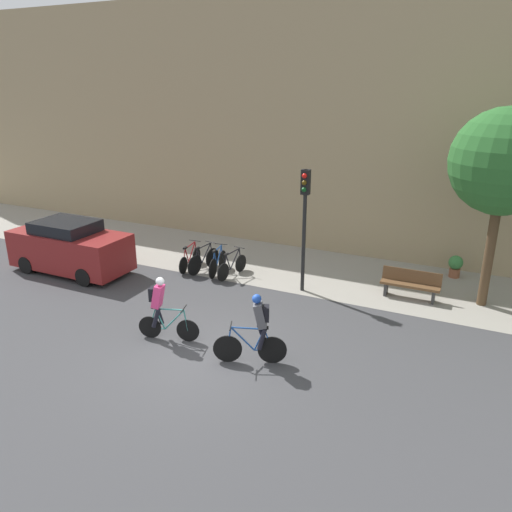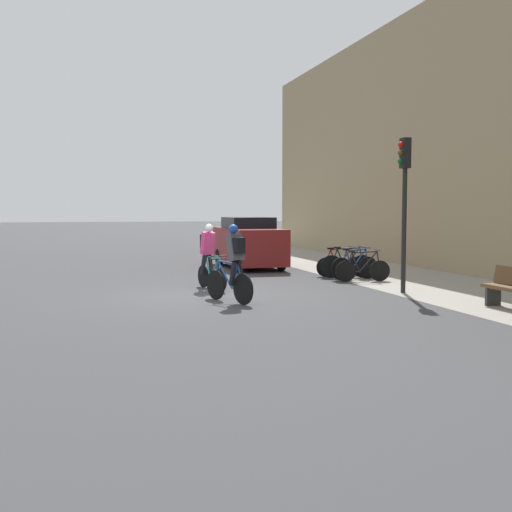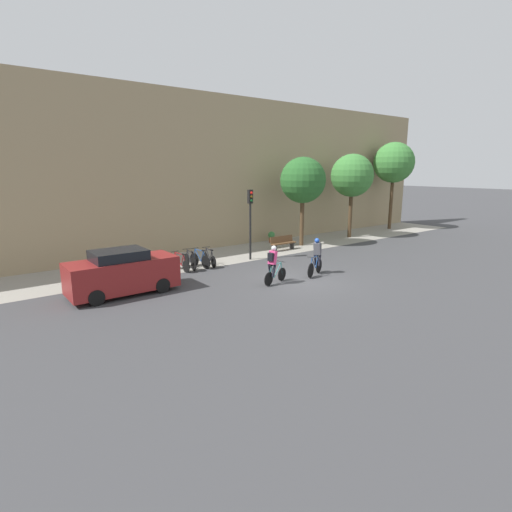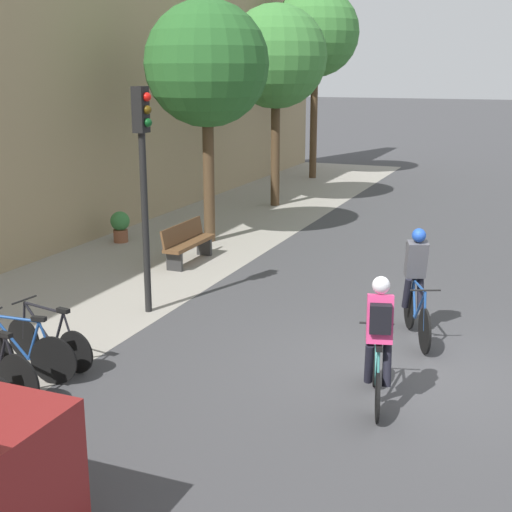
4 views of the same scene
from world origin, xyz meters
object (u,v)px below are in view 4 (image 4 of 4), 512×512
Objects in this scene: traffic_light_pole at (143,160)px; potted_plant at (120,225)px; cyclist_pink at (379,339)px; bench at (188,242)px; parked_bike_2 at (22,353)px; parked_bike_3 at (49,340)px; cyclist_grey at (416,280)px.

traffic_light_pole is 5.03× the size of potted_plant.
bench is (5.41, 5.52, -0.47)m from cyclist_pink.
traffic_light_pole is at bearing -2.00° from parked_bike_2.
parked_bike_3 is 3.51m from traffic_light_pole.
bench is 2.70m from potted_plant.
bench is at bearing 15.67° from traffic_light_pole.
potted_plant is at bearing 23.38° from parked_bike_2.
traffic_light_pole reaches higher than parked_bike_3.
parked_bike_3 is 2.12× the size of potted_plant.
parked_bike_3 is (-3.21, 4.70, -0.56)m from cyclist_grey.
bench is (5.87, 0.80, 0.09)m from parked_bike_3.
parked_bike_3 is at bearing 124.33° from cyclist_grey.
cyclist_pink is at bearing -77.63° from parked_bike_2.
cyclist_grey reaches higher than potted_plant.
cyclist_grey is at bearing -115.28° from potted_plant.
parked_bike_2 is at bearing -172.95° from bench.
parked_bike_2 is 0.98× the size of parked_bike_3.
cyclist_pink is 4.77m from parked_bike_3.
cyclist_grey is 6.06m from parked_bike_2.
parked_bike_2 is 0.41× the size of traffic_light_pole.
parked_bike_2 reaches higher than potted_plant.
traffic_light_pole is 2.18× the size of bench.
potted_plant is at bearing 37.87° from traffic_light_pole.
traffic_light_pole is (3.20, -0.11, 2.30)m from parked_bike_2.
cyclist_grey is at bearing -55.67° from parked_bike_3.
cyclist_grey is (2.75, 0.02, -0.00)m from cyclist_pink.
parked_bike_2 is 6.49m from bench.
cyclist_pink is 2.24× the size of potted_plant.
cyclist_pink is 1.07× the size of parked_bike_2.
cyclist_pink is 1.05× the size of parked_bike_3.
parked_bike_2 is at bearing 102.37° from cyclist_pink.
cyclist_pink is at bearing -84.43° from parked_bike_3.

